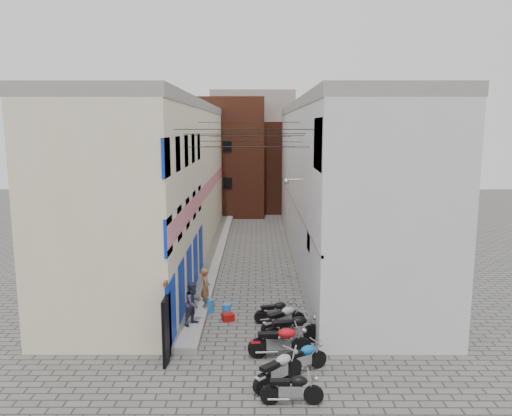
{
  "coord_description": "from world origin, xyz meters",
  "views": [
    {
      "loc": [
        0.42,
        -15.74,
        7.59
      ],
      "look_at": [
        0.35,
        12.36,
        3.0
      ],
      "focal_mm": 35.0,
      "sensor_mm": 36.0,
      "label": 1
    }
  ],
  "objects_px": {
    "motorcycle_a": "(292,387)",
    "motorcycle_c": "(303,357)",
    "person_b": "(193,303)",
    "motorcycle_b": "(278,368)",
    "motorcycle_e": "(293,327)",
    "water_jug_far": "(209,306)",
    "person_a": "(206,288)",
    "water_jug_near": "(227,311)",
    "motorcycle_d": "(280,340)",
    "motorcycle_g": "(276,310)",
    "motorcycle_f": "(284,317)",
    "red_crate": "(228,317)"
  },
  "relations": [
    {
      "from": "motorcycle_c",
      "to": "motorcycle_a",
      "type": "bearing_deg",
      "value": -44.42
    },
    {
      "from": "motorcycle_e",
      "to": "water_jug_near",
      "type": "xyz_separation_m",
      "value": [
        -2.49,
        2.51,
        -0.34
      ]
    },
    {
      "from": "motorcycle_a",
      "to": "water_jug_near",
      "type": "height_order",
      "value": "motorcycle_a"
    },
    {
      "from": "motorcycle_c",
      "to": "person_b",
      "type": "bearing_deg",
      "value": -160.88
    },
    {
      "from": "motorcycle_a",
      "to": "motorcycle_f",
      "type": "height_order",
      "value": "motorcycle_f"
    },
    {
      "from": "motorcycle_g",
      "to": "red_crate",
      "type": "relative_size",
      "value": 3.74
    },
    {
      "from": "motorcycle_a",
      "to": "water_jug_far",
      "type": "relative_size",
      "value": 3.14
    },
    {
      "from": "red_crate",
      "to": "motorcycle_f",
      "type": "bearing_deg",
      "value": -27.85
    },
    {
      "from": "water_jug_far",
      "to": "red_crate",
      "type": "bearing_deg",
      "value": -46.4
    },
    {
      "from": "motorcycle_a",
      "to": "water_jug_near",
      "type": "xyz_separation_m",
      "value": [
        -2.19,
        6.4,
        -0.24
      ]
    },
    {
      "from": "motorcycle_e",
      "to": "water_jug_far",
      "type": "distance_m",
      "value": 4.42
    },
    {
      "from": "motorcycle_c",
      "to": "motorcycle_e",
      "type": "xyz_separation_m",
      "value": [
        -0.16,
        2.09,
        0.09
      ]
    },
    {
      "from": "motorcycle_b",
      "to": "water_jug_far",
      "type": "distance_m",
      "value": 6.45
    },
    {
      "from": "motorcycle_e",
      "to": "person_a",
      "type": "relative_size",
      "value": 1.3
    },
    {
      "from": "motorcycle_c",
      "to": "motorcycle_d",
      "type": "distance_m",
      "value": 1.25
    },
    {
      "from": "motorcycle_c",
      "to": "motorcycle_g",
      "type": "height_order",
      "value": "motorcycle_c"
    },
    {
      "from": "motorcycle_f",
      "to": "water_jug_near",
      "type": "relative_size",
      "value": 3.69
    },
    {
      "from": "person_a",
      "to": "water_jug_near",
      "type": "xyz_separation_m",
      "value": [
        0.89,
        -0.51,
        -0.8
      ]
    },
    {
      "from": "motorcycle_e",
      "to": "person_a",
      "type": "height_order",
      "value": "person_a"
    },
    {
      "from": "motorcycle_b",
      "to": "motorcycle_f",
      "type": "height_order",
      "value": "motorcycle_f"
    },
    {
      "from": "motorcycle_a",
      "to": "motorcycle_e",
      "type": "xyz_separation_m",
      "value": [
        0.29,
        3.89,
        0.1
      ]
    },
    {
      "from": "person_b",
      "to": "water_jug_near",
      "type": "bearing_deg",
      "value": -6.28
    },
    {
      "from": "motorcycle_c",
      "to": "water_jug_far",
      "type": "relative_size",
      "value": 3.21
    },
    {
      "from": "motorcycle_a",
      "to": "motorcycle_c",
      "type": "relative_size",
      "value": 0.98
    },
    {
      "from": "water_jug_near",
      "to": "motorcycle_b",
      "type": "bearing_deg",
      "value": -71.01
    },
    {
      "from": "person_b",
      "to": "water_jug_far",
      "type": "height_order",
      "value": "person_b"
    },
    {
      "from": "person_b",
      "to": "motorcycle_b",
      "type": "bearing_deg",
      "value": -108.81
    },
    {
      "from": "person_b",
      "to": "water_jug_near",
      "type": "xyz_separation_m",
      "value": [
        1.15,
        1.32,
        -0.8
      ]
    },
    {
      "from": "motorcycle_e",
      "to": "water_jug_near",
      "type": "relative_size",
      "value": 3.91
    },
    {
      "from": "motorcycle_b",
      "to": "water_jug_far",
      "type": "height_order",
      "value": "motorcycle_b"
    },
    {
      "from": "motorcycle_a",
      "to": "red_crate",
      "type": "bearing_deg",
      "value": -160.52
    },
    {
      "from": "motorcycle_b",
      "to": "motorcycle_e",
      "type": "xyz_separation_m",
      "value": [
        0.63,
        2.9,
        0.05
      ]
    },
    {
      "from": "person_b",
      "to": "water_jug_near",
      "type": "height_order",
      "value": "person_b"
    },
    {
      "from": "motorcycle_f",
      "to": "person_a",
      "type": "xyz_separation_m",
      "value": [
        -3.1,
        2.0,
        0.49
      ]
    },
    {
      "from": "motorcycle_c",
      "to": "motorcycle_e",
      "type": "relative_size",
      "value": 0.85
    },
    {
      "from": "red_crate",
      "to": "motorcycle_g",
      "type": "bearing_deg",
      "value": -4.83
    },
    {
      "from": "motorcycle_d",
      "to": "motorcycle_g",
      "type": "height_order",
      "value": "motorcycle_d"
    },
    {
      "from": "motorcycle_f",
      "to": "person_b",
      "type": "relative_size",
      "value": 1.23
    },
    {
      "from": "motorcycle_g",
      "to": "water_jug_far",
      "type": "relative_size",
      "value": 3.04
    },
    {
      "from": "water_jug_near",
      "to": "red_crate",
      "type": "height_order",
      "value": "water_jug_near"
    },
    {
      "from": "person_a",
      "to": "motorcycle_g",
      "type": "bearing_deg",
      "value": -119.38
    },
    {
      "from": "motorcycle_c",
      "to": "motorcycle_g",
      "type": "xyz_separation_m",
      "value": [
        -0.7,
        4.07,
        -0.03
      ]
    },
    {
      "from": "water_jug_far",
      "to": "motorcycle_d",
      "type": "bearing_deg",
      "value": -56.01
    },
    {
      "from": "motorcycle_d",
      "to": "motorcycle_f",
      "type": "bearing_deg",
      "value": 169.51
    },
    {
      "from": "motorcycle_a",
      "to": "motorcycle_b",
      "type": "relative_size",
      "value": 0.91
    },
    {
      "from": "red_crate",
      "to": "motorcycle_c",
      "type": "bearing_deg",
      "value": -58.72
    },
    {
      "from": "water_jug_far",
      "to": "person_a",
      "type": "bearing_deg",
      "value": 174.12
    },
    {
      "from": "motorcycle_d",
      "to": "motorcycle_f",
      "type": "relative_size",
      "value": 1.06
    },
    {
      "from": "motorcycle_d",
      "to": "water_jug_near",
      "type": "relative_size",
      "value": 3.92
    },
    {
      "from": "person_b",
      "to": "motorcycle_f",
      "type": "bearing_deg",
      "value": -58.23
    }
  ]
}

